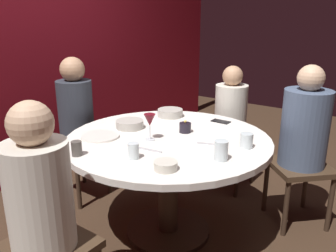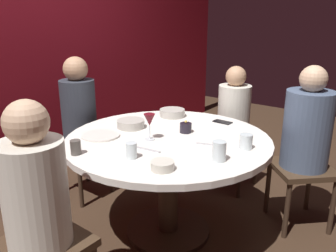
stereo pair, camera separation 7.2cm
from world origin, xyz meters
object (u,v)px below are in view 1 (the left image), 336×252
at_px(seated_diner_back, 76,114).
at_px(dinner_plate, 100,136).
at_px(candle_holder, 185,128).
at_px(cup_near_candle, 221,151).
at_px(wine_glass, 150,121).
at_px(bowl_small_white, 170,113).
at_px(seated_diner_front_right, 305,130).
at_px(cup_by_left_diner, 77,148).
at_px(bowl_serving_large, 130,124).
at_px(bowl_salad_center, 166,166).
at_px(seated_diner_left, 40,197).
at_px(cup_by_right_diner, 247,141).
at_px(dining_table, 168,157).
at_px(cell_phone, 221,121).
at_px(cup_center_front, 133,151).
at_px(seated_diner_right, 231,114).

bearing_deg(seated_diner_back, dinner_plate, -25.13).
relative_size(candle_holder, cup_near_candle, 0.78).
distance_m(wine_glass, bowl_small_white, 0.58).
distance_m(seated_diner_front_right, cup_by_left_diner, 1.57).
xyz_separation_m(wine_glass, bowl_serving_large, (0.11, 0.28, -0.10)).
distance_m(dinner_plate, cup_by_left_diner, 0.33).
bearing_deg(bowl_salad_center, seated_diner_left, 152.65).
height_order(seated_diner_back, bowl_small_white, seated_diner_back).
xyz_separation_m(wine_glass, bowl_salad_center, (-0.31, -0.36, -0.10)).
height_order(seated_diner_left, dinner_plate, seated_diner_left).
distance_m(cup_by_left_diner, cup_by_right_diner, 1.02).
bearing_deg(bowl_serving_large, wine_glass, -111.48).
distance_m(dining_table, seated_diner_front_right, 1.00).
xyz_separation_m(seated_diner_left, cup_by_right_diner, (1.12, -0.50, 0.05)).
relative_size(dining_table, candle_holder, 15.36).
bearing_deg(seated_diner_back, cup_by_left_diner, -39.16).
bearing_deg(dining_table, seated_diner_left, 180.00).
relative_size(seated_diner_left, seated_diner_back, 0.98).
xyz_separation_m(seated_diner_left, bowl_serving_large, (0.98, 0.34, 0.04)).
xyz_separation_m(dinner_plate, cup_by_right_diner, (0.40, -0.87, 0.04)).
height_order(seated_diner_left, seated_diner_front_right, seated_diner_front_right).
xyz_separation_m(cell_phone, cup_center_front, (-0.93, 0.06, 0.04)).
height_order(dinner_plate, bowl_small_white, bowl_small_white).
xyz_separation_m(cup_near_candle, cup_by_left_diner, (-0.44, 0.71, -0.01)).
bearing_deg(dinner_plate, candle_holder, -43.51).
distance_m(dinner_plate, cup_center_front, 0.45).
bearing_deg(bowl_small_white, candle_holder, -129.42).
distance_m(wine_glass, cup_by_right_diner, 0.62).
bearing_deg(dining_table, seated_diner_back, 90.00).
height_order(cup_by_left_diner, cup_center_front, cup_center_front).
height_order(seated_diner_right, cup_near_candle, seated_diner_right).
xyz_separation_m(seated_diner_front_right, wine_glass, (-0.81, 0.76, 0.12)).
xyz_separation_m(bowl_salad_center, cup_center_front, (0.01, 0.24, 0.02)).
height_order(seated_diner_front_right, cup_by_right_diner, seated_diner_front_right).
bearing_deg(seated_diner_right, cup_near_candle, 23.66).
bearing_deg(cup_center_front, seated_diner_back, 67.70).
bearing_deg(seated_diner_left, seated_diner_right, 0.00).
relative_size(dining_table, cell_phone, 9.82).
height_order(seated_diner_back, candle_holder, seated_diner_back).
bearing_deg(cup_by_right_diner, bowl_serving_large, 98.97).
distance_m(seated_diner_front_right, cup_near_candle, 0.86).
xyz_separation_m(dining_table, bowl_small_white, (0.42, 0.29, 0.17)).
bearing_deg(seated_diner_front_right, cup_by_right_diner, 26.01).
distance_m(dining_table, wine_glass, 0.30).
bearing_deg(candle_holder, seated_diner_right, 2.42).
relative_size(wine_glass, bowl_salad_center, 1.39).
relative_size(dining_table, cup_near_candle, 11.99).
bearing_deg(bowl_small_white, seated_diner_back, 122.70).
bearing_deg(candle_holder, dining_table, 168.25).
bearing_deg(seated_diner_left, bowl_small_white, 11.49).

